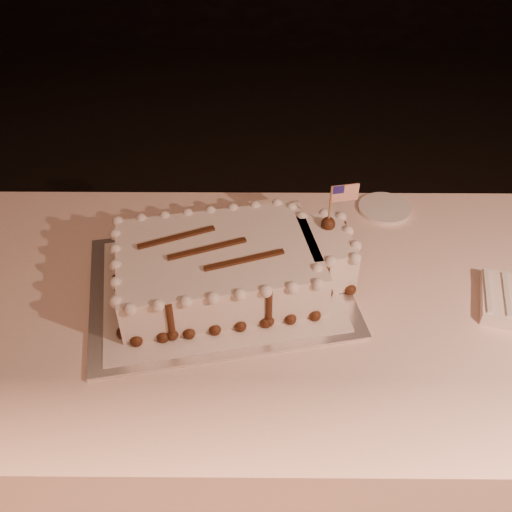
{
  "coord_description": "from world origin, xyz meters",
  "views": [
    {
      "loc": [
        -0.15,
        -0.26,
        1.61
      ],
      "look_at": [
        -0.15,
        0.64,
        0.84
      ],
      "focal_mm": 40.0,
      "sensor_mm": 36.0,
      "label": 1
    }
  ],
  "objects_px": {
    "sheet_cake": "(232,265)",
    "side_plate": "(385,208)",
    "cake_board": "(219,286)",
    "banquet_table": "(315,404)"
  },
  "relations": [
    {
      "from": "cake_board",
      "to": "side_plate",
      "type": "relative_size",
      "value": 4.13
    },
    {
      "from": "banquet_table",
      "to": "side_plate",
      "type": "distance_m",
      "value": 0.53
    },
    {
      "from": "banquet_table",
      "to": "sheet_cake",
      "type": "relative_size",
      "value": 4.49
    },
    {
      "from": "sheet_cake",
      "to": "side_plate",
      "type": "xyz_separation_m",
      "value": [
        0.38,
        0.28,
        -0.05
      ]
    },
    {
      "from": "cake_board",
      "to": "sheet_cake",
      "type": "relative_size",
      "value": 1.03
    },
    {
      "from": "cake_board",
      "to": "side_plate",
      "type": "bearing_deg",
      "value": 23.96
    },
    {
      "from": "banquet_table",
      "to": "side_plate",
      "type": "relative_size",
      "value": 18.11
    },
    {
      "from": "side_plate",
      "to": "banquet_table",
      "type": "bearing_deg",
      "value": -118.16
    },
    {
      "from": "cake_board",
      "to": "sheet_cake",
      "type": "bearing_deg",
      "value": 0.41
    },
    {
      "from": "banquet_table",
      "to": "cake_board",
      "type": "distance_m",
      "value": 0.45
    }
  ]
}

